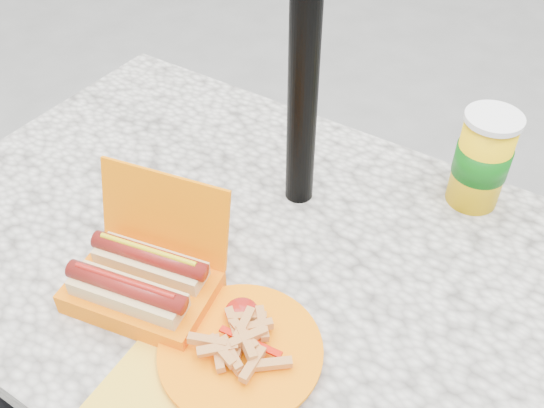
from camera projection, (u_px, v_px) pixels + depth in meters
The scene contains 5 objects.
picnic_table at pixel (251, 289), 1.09m from camera, with size 1.20×0.80×0.75m.
umbrella_pole at pixel (306, 15), 0.88m from camera, with size 0.05×0.05×2.20m, color black.
hotdog_box at pixel (143, 280), 0.91m from camera, with size 0.25×0.22×0.17m.
fries_plate at pixel (235, 351), 0.85m from camera, with size 0.26×0.31×0.05m.
soda_cup at pixel (482, 160), 1.04m from camera, with size 0.10×0.10×0.18m.
Camera 1 is at (0.41, -0.57, 1.49)m, focal length 40.00 mm.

